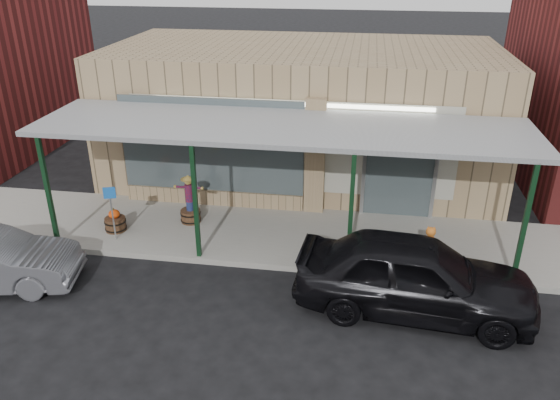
% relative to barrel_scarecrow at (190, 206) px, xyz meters
% --- Properties ---
extents(ground, '(120.00, 120.00, 0.00)m').
position_rel_barrel_scarecrow_xyz_m(ground, '(2.54, -3.86, -0.61)').
color(ground, black).
rests_on(ground, ground).
extents(sidewalk, '(40.00, 3.20, 0.15)m').
position_rel_barrel_scarecrow_xyz_m(sidewalk, '(2.54, -0.26, -0.54)').
color(sidewalk, gray).
rests_on(sidewalk, ground).
extents(storefront, '(12.00, 6.25, 4.20)m').
position_rel_barrel_scarecrow_xyz_m(storefront, '(2.54, 4.30, 1.48)').
color(storefront, '#987F5D').
rests_on(storefront, ground).
extents(awning, '(12.00, 3.00, 3.04)m').
position_rel_barrel_scarecrow_xyz_m(awning, '(2.54, -0.30, 2.40)').
color(awning, slate).
rests_on(awning, ground).
extents(block_buildings_near, '(61.00, 8.00, 8.00)m').
position_rel_barrel_scarecrow_xyz_m(block_buildings_near, '(4.55, 5.34, 3.15)').
color(block_buildings_near, maroon).
rests_on(block_buildings_near, ground).
extents(barrel_scarecrow, '(0.81, 0.67, 1.38)m').
position_rel_barrel_scarecrow_xyz_m(barrel_scarecrow, '(0.00, 0.00, 0.00)').
color(barrel_scarecrow, brown).
rests_on(barrel_scarecrow, sidewalk).
extents(barrel_pumpkin, '(0.66, 0.66, 0.64)m').
position_rel_barrel_scarecrow_xyz_m(barrel_pumpkin, '(-1.82, -0.78, -0.24)').
color(barrel_pumpkin, brown).
rests_on(barrel_pumpkin, sidewalk).
extents(handicap_sign, '(0.29, 0.11, 1.45)m').
position_rel_barrel_scarecrow_xyz_m(handicap_sign, '(-1.62, -1.24, 0.47)').
color(handicap_sign, gray).
rests_on(handicap_sign, sidewalk).
extents(parked_sedan, '(5.07, 2.40, 1.68)m').
position_rel_barrel_scarecrow_xyz_m(parked_sedan, '(5.74, -2.89, 0.22)').
color(parked_sedan, black).
rests_on(parked_sedan, ground).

